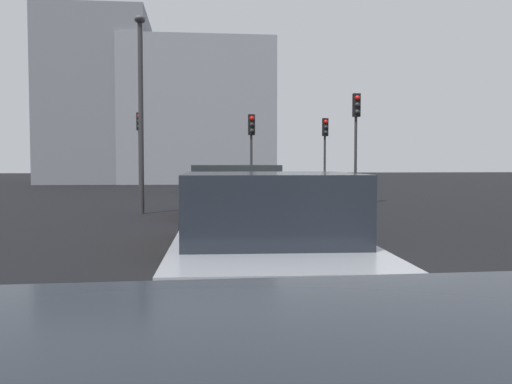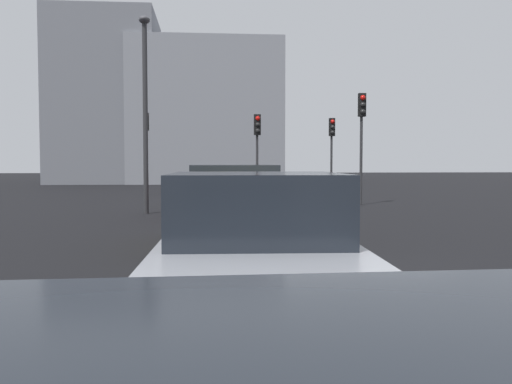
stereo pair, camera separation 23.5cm
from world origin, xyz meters
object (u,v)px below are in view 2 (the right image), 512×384
at_px(car_silver_right_third, 255,255).
at_px(traffic_light_far_left, 362,125).
at_px(car_yellow_right_second, 232,208).
at_px(traffic_light_near_left, 146,136).
at_px(traffic_light_near_right, 332,140).
at_px(traffic_light_far_right, 257,138).
at_px(street_lamp_kerbside, 145,96).
at_px(car_maroon_right_lead, 221,192).

relative_size(car_silver_right_third, traffic_light_far_left, 0.94).
xyz_separation_m(car_yellow_right_second, traffic_light_far_left, (10.42, -5.54, 2.34)).
distance_m(car_yellow_right_second, traffic_light_far_left, 12.04).
distance_m(traffic_light_near_left, traffic_light_near_right, 9.47).
xyz_separation_m(car_silver_right_third, traffic_light_far_right, (19.11, -1.76, 1.96)).
bearing_deg(street_lamp_kerbside, traffic_light_near_left, 5.77).
distance_m(car_yellow_right_second, car_silver_right_third, 5.62).
height_order(traffic_light_far_left, traffic_light_far_right, traffic_light_far_left).
height_order(traffic_light_near_right, street_lamp_kerbside, street_lamp_kerbside).
bearing_deg(traffic_light_far_left, car_silver_right_third, -19.42).
relative_size(traffic_light_near_left, traffic_light_far_left, 0.96).
distance_m(traffic_light_near_left, traffic_light_far_left, 12.00).
distance_m(car_silver_right_third, traffic_light_near_right, 23.34).
xyz_separation_m(car_maroon_right_lead, traffic_light_near_left, (11.62, 3.52, 2.26)).
relative_size(car_maroon_right_lead, traffic_light_far_right, 1.28).
xyz_separation_m(car_silver_right_third, traffic_light_near_right, (22.51, -5.84, 2.05)).
relative_size(car_silver_right_third, traffic_light_far_right, 1.09).
xyz_separation_m(traffic_light_far_left, street_lamp_kerbside, (-2.91, 8.01, 0.71)).
distance_m(car_maroon_right_lead, traffic_light_far_right, 7.36).
height_order(car_silver_right_third, street_lamp_kerbside, street_lamp_kerbside).
distance_m(traffic_light_far_right, street_lamp_kerbside, 7.40).
bearing_deg(street_lamp_kerbside, traffic_light_far_right, -35.10).
distance_m(car_maroon_right_lead, traffic_light_near_right, 11.99).
height_order(car_yellow_right_second, traffic_light_far_right, traffic_light_far_right).
distance_m(car_silver_right_third, traffic_light_far_left, 17.14).
bearing_deg(car_maroon_right_lead, traffic_light_near_left, 14.99).
distance_m(car_yellow_right_second, traffic_light_near_right, 17.98).
bearing_deg(traffic_light_near_right, traffic_light_near_left, -101.77).
distance_m(traffic_light_far_left, traffic_light_far_right, 4.91).
relative_size(car_silver_right_third, traffic_light_near_left, 0.98).
distance_m(car_maroon_right_lead, traffic_light_near_left, 12.35).
bearing_deg(traffic_light_near_left, traffic_light_far_right, 43.93).
bearing_deg(car_yellow_right_second, car_silver_right_third, 179.38).
bearing_deg(traffic_light_far_left, traffic_light_near_right, 177.27).
height_order(car_maroon_right_lead, traffic_light_near_right, traffic_light_near_right).
height_order(traffic_light_near_left, traffic_light_far_right, traffic_light_near_left).
bearing_deg(car_maroon_right_lead, traffic_light_far_right, -16.29).
bearing_deg(traffic_light_far_right, traffic_light_far_left, 47.00).
bearing_deg(car_silver_right_third, traffic_light_far_left, -16.88).
bearing_deg(traffic_light_far_right, car_maroon_right_lead, -18.54).
distance_m(traffic_light_near_right, street_lamp_kerbside, 12.56).
bearing_deg(traffic_light_far_right, street_lamp_kerbside, -39.19).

